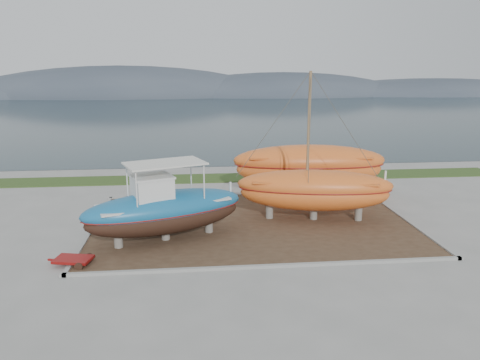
{
  "coord_description": "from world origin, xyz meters",
  "views": [
    {
      "loc": [
        -3.36,
        -21.63,
        8.99
      ],
      "look_at": [
        -0.75,
        4.0,
        2.66
      ],
      "focal_mm": 35.0,
      "sensor_mm": 36.0,
      "label": 1
    }
  ],
  "objects_px": {
    "orange_sailboat": "(316,148)",
    "orange_bare_hull": "(309,171)",
    "white_dinghy": "(151,212)",
    "red_trailer": "(73,262)",
    "blue_caique": "(164,202)"
  },
  "relations": [
    {
      "from": "orange_sailboat",
      "to": "red_trailer",
      "type": "distance_m",
      "value": 14.37
    },
    {
      "from": "blue_caique",
      "to": "orange_bare_hull",
      "type": "height_order",
      "value": "blue_caique"
    },
    {
      "from": "blue_caique",
      "to": "orange_bare_hull",
      "type": "xyz_separation_m",
      "value": [
        9.6,
        7.79,
        -0.32
      ]
    },
    {
      "from": "orange_sailboat",
      "to": "orange_bare_hull",
      "type": "xyz_separation_m",
      "value": [
        0.99,
        5.3,
        -2.58
      ]
    },
    {
      "from": "orange_bare_hull",
      "to": "white_dinghy",
      "type": "bearing_deg",
      "value": -149.26
    },
    {
      "from": "white_dinghy",
      "to": "red_trailer",
      "type": "xyz_separation_m",
      "value": [
        -3.15,
        -5.41,
        -0.56
      ]
    },
    {
      "from": "orange_bare_hull",
      "to": "red_trailer",
      "type": "height_order",
      "value": "orange_bare_hull"
    },
    {
      "from": "white_dinghy",
      "to": "red_trailer",
      "type": "height_order",
      "value": "white_dinghy"
    },
    {
      "from": "orange_sailboat",
      "to": "orange_bare_hull",
      "type": "height_order",
      "value": "orange_sailboat"
    },
    {
      "from": "blue_caique",
      "to": "orange_sailboat",
      "type": "distance_m",
      "value": 9.24
    },
    {
      "from": "white_dinghy",
      "to": "orange_sailboat",
      "type": "distance_m",
      "value": 10.22
    },
    {
      "from": "blue_caique",
      "to": "orange_sailboat",
      "type": "height_order",
      "value": "orange_sailboat"
    },
    {
      "from": "white_dinghy",
      "to": "orange_bare_hull",
      "type": "relative_size",
      "value": 0.42
    },
    {
      "from": "orange_bare_hull",
      "to": "red_trailer",
      "type": "xyz_separation_m",
      "value": [
        -13.69,
        -10.56,
        -1.62
      ]
    },
    {
      "from": "white_dinghy",
      "to": "orange_sailboat",
      "type": "relative_size",
      "value": 0.49
    }
  ]
}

